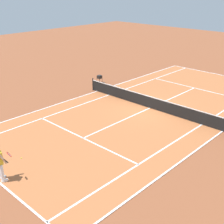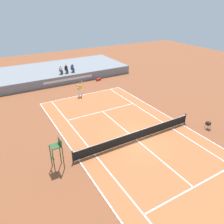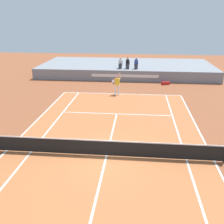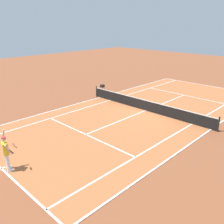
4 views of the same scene
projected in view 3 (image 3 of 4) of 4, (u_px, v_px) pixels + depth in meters
The scene contains 11 objects.
ground_plane at pixel (106, 156), 13.92m from camera, with size 80.00×80.00×0.00m, color brown.
court at pixel (106, 156), 13.91m from camera, with size 11.08×23.88×0.03m.
net at pixel (106, 147), 13.74m from camera, with size 11.98×0.10×1.07m.
barrier_wall at pixel (125, 76), 29.63m from camera, with size 21.29×0.25×1.23m.
bleacher_platform at pixel (127, 68), 34.21m from camera, with size 21.29×9.54×1.23m, color gray.
spectator_seated_0 at pixel (120, 63), 30.40m from camera, with size 0.44×0.60×1.27m.
spectator_seated_1 at pixel (128, 63), 30.32m from camera, with size 0.44×0.60×1.27m.
spectator_seated_2 at pixel (136, 63), 30.23m from camera, with size 0.44×0.60×1.27m.
tennis_player at pixel (117, 84), 24.53m from camera, with size 0.83×0.61×2.08m.
tennis_ball at pixel (127, 100), 23.28m from camera, with size 0.07×0.07×0.07m, color #D1E533.
equipment_bag at pixel (166, 83), 28.44m from camera, with size 0.95×0.62×0.32m.
Camera 3 is at (1.53, -12.20, 6.92)m, focal length 42.62 mm.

